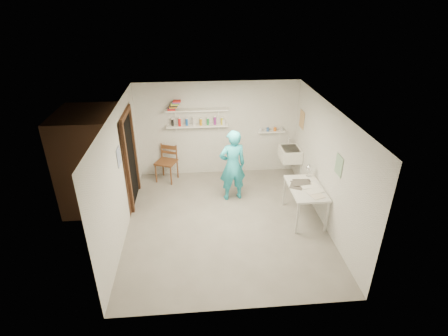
{
  "coord_description": "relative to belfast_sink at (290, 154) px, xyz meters",
  "views": [
    {
      "loc": [
        -0.55,
        -5.94,
        4.31
      ],
      "look_at": [
        0.0,
        0.4,
        1.05
      ],
      "focal_mm": 28.0,
      "sensor_mm": 36.0,
      "label": 1
    }
  ],
  "objects": [
    {
      "name": "ledge_pots",
      "position": [
        -0.4,
        0.47,
        0.48
      ],
      "size": [
        0.48,
        0.07,
        0.09
      ],
      "color": "silver",
      "rests_on": "ledge_shelf"
    },
    {
      "name": "poster_left",
      "position": [
        -3.74,
        -1.65,
        0.85
      ],
      "size": [
        0.01,
        0.28,
        0.36
      ],
      "primitive_type": "cube",
      "color": "#334C7F",
      "rests_on": "wall_left"
    },
    {
      "name": "wooden_chair",
      "position": [
        -3.06,
        0.21,
        -0.2
      ],
      "size": [
        0.6,
        0.59,
        1.0
      ],
      "primitive_type": "cube",
      "rotation": [
        0.0,
        0.0,
        -0.39
      ],
      "color": "brown",
      "rests_on": "ground"
    },
    {
      "name": "wall_front",
      "position": [
        -1.75,
        -3.96,
        0.5
      ],
      "size": [
        4.0,
        0.02,
        2.4
      ],
      "primitive_type": "cube",
      "color": "silver",
      "rests_on": "ground"
    },
    {
      "name": "wall_right",
      "position": [
        0.26,
        -1.7,
        0.5
      ],
      "size": [
        0.02,
        4.5,
        2.4
      ],
      "primitive_type": "cube",
      "color": "silver",
      "rests_on": "ground"
    },
    {
      "name": "door_jamb_near",
      "position": [
        -3.72,
        -1.15,
        0.3
      ],
      "size": [
        0.06,
        0.1,
        2.0
      ],
      "primitive_type": "cube",
      "color": "brown",
      "rests_on": "ground"
    },
    {
      "name": "spray_cans",
      "position": [
        -2.25,
        0.43,
        0.75
      ],
      "size": [
        1.29,
        0.06,
        0.17
      ],
      "color": "black",
      "rests_on": "shelf_lower"
    },
    {
      "name": "shelf_lower",
      "position": [
        -2.25,
        0.43,
        0.65
      ],
      "size": [
        1.5,
        0.22,
        0.03
      ],
      "primitive_type": "cube",
      "color": "white",
      "rests_on": "wall_back"
    },
    {
      "name": "belfast_sink",
      "position": [
        0.0,
        0.0,
        0.0
      ],
      "size": [
        0.48,
        0.6,
        0.3
      ],
      "primitive_type": "cube",
      "color": "white",
      "rests_on": "wall_right"
    },
    {
      "name": "man",
      "position": [
        -1.52,
        -0.78,
        0.13
      ],
      "size": [
        0.67,
        0.51,
        1.67
      ],
      "primitive_type": "imported",
      "rotation": [
        0.0,
        0.0,
        3.33
      ],
      "color": "#27ADC4",
      "rests_on": "ground"
    },
    {
      "name": "ceiling",
      "position": [
        -1.75,
        -1.7,
        1.71
      ],
      "size": [
        4.0,
        4.5,
        0.02
      ],
      "primitive_type": "cube",
      "color": "silver",
      "rests_on": "wall_back"
    },
    {
      "name": "work_table",
      "position": [
        -0.11,
        -1.7,
        -0.33
      ],
      "size": [
        0.66,
        1.11,
        0.74
      ],
      "primitive_type": "cube",
      "color": "silver",
      "rests_on": "ground"
    },
    {
      "name": "shelf_upper",
      "position": [
        -2.25,
        0.43,
        1.05
      ],
      "size": [
        1.5,
        0.22,
        0.03
      ],
      "primitive_type": "cube",
      "color": "white",
      "rests_on": "wall_back"
    },
    {
      "name": "wall_left",
      "position": [
        -3.76,
        -1.7,
        0.5
      ],
      "size": [
        0.02,
        4.5,
        2.4
      ],
      "primitive_type": "cube",
      "color": "silver",
      "rests_on": "ground"
    },
    {
      "name": "floor",
      "position": [
        -1.75,
        -1.7,
        -0.71
      ],
      "size": [
        4.0,
        4.5,
        0.02
      ],
      "primitive_type": "cube",
      "color": "slate",
      "rests_on": "ground"
    },
    {
      "name": "poster_right_b",
      "position": [
        0.24,
        -2.25,
        0.8
      ],
      "size": [
        0.01,
        0.3,
        0.38
      ],
      "primitive_type": "cube",
      "color": "#3F724C",
      "rests_on": "wall_right"
    },
    {
      "name": "poster_right_a",
      "position": [
        0.24,
        0.1,
        0.85
      ],
      "size": [
        0.01,
        0.34,
        0.42
      ],
      "primitive_type": "cube",
      "color": "#995933",
      "rests_on": "wall_right"
    },
    {
      "name": "book_stack",
      "position": [
        -2.78,
        0.43,
        1.18
      ],
      "size": [
        0.32,
        0.14,
        0.22
      ],
      "color": "red",
      "rests_on": "shelf_upper"
    },
    {
      "name": "corridor_box",
      "position": [
        -4.45,
        -0.65,
        0.35
      ],
      "size": [
        1.4,
        1.5,
        2.1
      ],
      "primitive_type": "cube",
      "color": "brown",
      "rests_on": "ground"
    },
    {
      "name": "papers",
      "position": [
        -0.11,
        -1.7,
        0.05
      ],
      "size": [
        0.3,
        0.22,
        0.03
      ],
      "color": "silver",
      "rests_on": "work_table"
    },
    {
      "name": "ledge_shelf",
      "position": [
        -0.4,
        0.47,
        0.42
      ],
      "size": [
        0.7,
        0.14,
        0.03
      ],
      "primitive_type": "cube",
      "color": "white",
      "rests_on": "wall_back"
    },
    {
      "name": "desk_lamp",
      "position": [
        0.07,
        -1.25,
        0.26
      ],
      "size": [
        0.14,
        0.14,
        0.14
      ],
      "primitive_type": "sphere",
      "color": "white",
      "rests_on": "work_table"
    },
    {
      "name": "doorway_recess",
      "position": [
        -3.74,
        -0.65,
        0.3
      ],
      "size": [
        0.02,
        0.9,
        2.0
      ],
      "primitive_type": "cube",
      "color": "black",
      "rests_on": "wall_left"
    },
    {
      "name": "wall_clock",
      "position": [
        -1.47,
        -0.57,
        0.41
      ],
      "size": [
        0.3,
        0.09,
        0.3
      ],
      "primitive_type": "cylinder",
      "rotation": [
        1.57,
        0.0,
        0.19
      ],
      "color": "beige",
      "rests_on": "man"
    },
    {
      "name": "door_lintel",
      "position": [
        -3.72,
        -0.65,
        1.35
      ],
      "size": [
        0.06,
        1.05,
        0.1
      ],
      "primitive_type": "cube",
      "color": "brown",
      "rests_on": "wall_left"
    },
    {
      "name": "wall_back",
      "position": [
        -1.75,
        0.56,
        0.5
      ],
      "size": [
        4.0,
        0.02,
        2.4
      ],
      "primitive_type": "cube",
      "color": "silver",
      "rests_on": "ground"
    },
    {
      "name": "door_jamb_far",
      "position": [
        -3.72,
        -0.15,
        0.3
      ],
      "size": [
        0.06,
        0.1,
        2.0
      ],
      "primitive_type": "cube",
      "color": "brown",
      "rests_on": "ground"
    }
  ]
}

